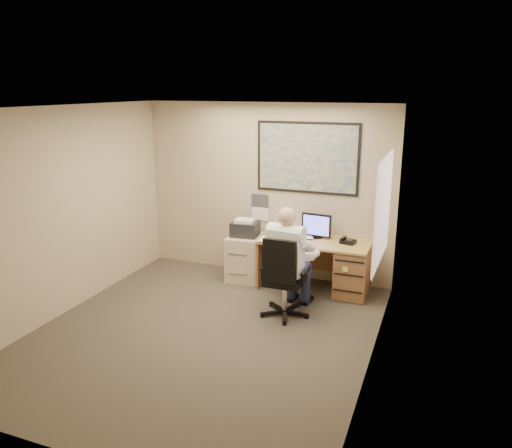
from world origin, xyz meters
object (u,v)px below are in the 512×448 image
at_px(filing_cabinet, 245,253).
at_px(office_chair, 284,293).
at_px(desk, 337,263).
at_px(person, 286,262).

xyz_separation_m(filing_cabinet, office_chair, (0.98, -1.07, -0.09)).
relative_size(desk, person, 1.10).
distance_m(desk, person, 1.14).
xyz_separation_m(desk, person, (-0.46, -1.00, 0.29)).
height_order(filing_cabinet, person, person).
bearing_deg(filing_cabinet, person, -51.03).
bearing_deg(filing_cabinet, desk, -5.23).
distance_m(filing_cabinet, person, 1.42).
relative_size(filing_cabinet, person, 0.67).
relative_size(desk, filing_cabinet, 1.65).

